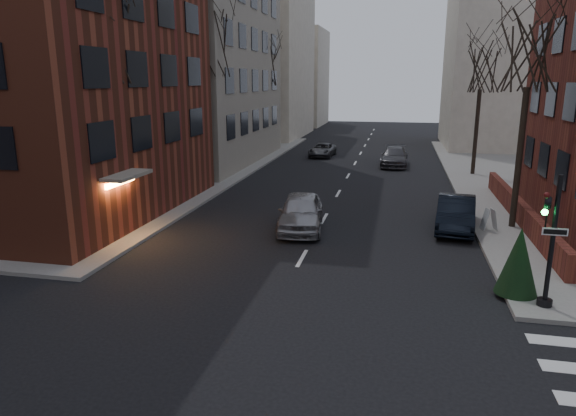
# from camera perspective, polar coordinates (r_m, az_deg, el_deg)

# --- Properties ---
(sidewalk_far_left) EXTENTS (44.00, 44.00, 0.15)m
(sidewalk_far_left) POSITION_cam_1_polar(r_m,az_deg,el_deg) (49.37, -29.20, 4.51)
(sidewalk_far_left) COLOR gray
(sidewalk_far_left) RESTS_ON ground
(building_left_brick) EXTENTS (15.00, 15.00, 18.00)m
(building_left_brick) POSITION_cam_1_polar(r_m,az_deg,el_deg) (29.96, -28.43, 16.75)
(building_left_brick) COLOR brown
(building_left_brick) RESTS_ON ground
(low_wall_right) EXTENTS (0.35, 16.00, 1.00)m
(low_wall_right) POSITION_cam_1_polar(r_m,az_deg,el_deg) (26.96, 24.34, -0.30)
(low_wall_right) COLOR maroon
(low_wall_right) RESTS_ON sidewalk_far_right
(building_distant_la) EXTENTS (14.00, 16.00, 18.00)m
(building_distant_la) POSITION_cam_1_polar(r_m,az_deg,el_deg) (64.34, -4.69, 16.03)
(building_distant_la) COLOR beige
(building_distant_la) RESTS_ON ground
(building_distant_ra) EXTENTS (14.00, 14.00, 16.00)m
(building_distant_ra) POSITION_cam_1_polar(r_m,az_deg,el_deg) (57.77, 24.48, 14.09)
(building_distant_ra) COLOR beige
(building_distant_ra) RESTS_ON ground
(building_distant_lb) EXTENTS (10.00, 12.00, 14.00)m
(building_distant_lb) POSITION_cam_1_polar(r_m,az_deg,el_deg) (80.30, 0.36, 14.25)
(building_distant_lb) COLOR beige
(building_distant_lb) RESTS_ON ground
(traffic_signal) EXTENTS (0.76, 0.44, 4.00)m
(traffic_signal) POSITION_cam_1_polar(r_m,az_deg,el_deg) (16.93, 27.01, -4.17)
(traffic_signal) COLOR black
(traffic_signal) RESTS_ON sidewalk_far_right
(tree_left_a) EXTENTS (4.18, 4.18, 10.26)m
(tree_left_a) POSITION_cam_1_polar(r_m,az_deg,el_deg) (24.02, -19.45, 17.40)
(tree_left_a) COLOR #2D231C
(tree_left_a) RESTS_ON sidewalk_far_left
(tree_left_b) EXTENTS (4.40, 4.40, 10.80)m
(tree_left_b) POSITION_cam_1_polar(r_m,az_deg,el_deg) (34.89, -8.82, 17.46)
(tree_left_b) COLOR #2D231C
(tree_left_b) RESTS_ON sidewalk_far_left
(tree_left_c) EXTENTS (3.96, 3.96, 9.72)m
(tree_left_c) POSITION_cam_1_polar(r_m,az_deg,el_deg) (48.20, -2.66, 15.57)
(tree_left_c) COLOR #2D231C
(tree_left_c) RESTS_ON sidewalk_far_left
(tree_right_a) EXTENTS (3.96, 3.96, 9.72)m
(tree_right_a) POSITION_cam_1_polar(r_m,az_deg,el_deg) (25.20, 25.41, 15.66)
(tree_right_a) COLOR #2D231C
(tree_right_a) RESTS_ON sidewalk_far_right
(tree_right_b) EXTENTS (3.74, 3.74, 9.18)m
(tree_right_b) POSITION_cam_1_polar(r_m,az_deg,el_deg) (38.97, 20.74, 14.42)
(tree_right_b) COLOR #2D231C
(tree_right_b) RESTS_ON sidewalk_far_right
(streetlamp_near) EXTENTS (0.36, 0.36, 6.28)m
(streetlamp_near) POSITION_cam_1_polar(r_m,az_deg,el_deg) (30.98, -10.10, 9.19)
(streetlamp_near) COLOR black
(streetlamp_near) RESTS_ON sidewalk_far_left
(streetlamp_far) EXTENTS (0.36, 0.36, 6.28)m
(streetlamp_far) POSITION_cam_1_polar(r_m,az_deg,el_deg) (50.04, -1.34, 11.19)
(streetlamp_far) COLOR black
(streetlamp_far) RESTS_ON sidewalk_far_left
(parked_sedan) EXTENTS (2.14, 4.84, 1.55)m
(parked_sedan) POSITION_cam_1_polar(r_m,az_deg,el_deg) (24.84, 18.14, -0.59)
(parked_sedan) COLOR black
(parked_sedan) RESTS_ON ground
(car_lane_silver) EXTENTS (2.54, 5.09, 1.66)m
(car_lane_silver) POSITION_cam_1_polar(r_m,az_deg,el_deg) (23.68, 1.43, -0.42)
(car_lane_silver) COLOR #939297
(car_lane_silver) RESTS_ON ground
(car_lane_gray) EXTENTS (2.19, 5.14, 1.48)m
(car_lane_gray) POSITION_cam_1_polar(r_m,az_deg,el_deg) (42.25, 11.73, 5.59)
(car_lane_gray) COLOR #3C3C40
(car_lane_gray) RESTS_ON ground
(car_lane_far) EXTENTS (2.19, 4.36, 1.18)m
(car_lane_far) POSITION_cam_1_polar(r_m,az_deg,el_deg) (46.67, 3.84, 6.45)
(car_lane_far) COLOR #3E3F43
(car_lane_far) RESTS_ON ground
(sandwich_board) EXTENTS (0.54, 0.68, 0.98)m
(sandwich_board) POSITION_cam_1_polar(r_m,az_deg,el_deg) (24.86, 21.49, -1.17)
(sandwich_board) COLOR silver
(sandwich_board) RESTS_ON sidewalk_far_right
(evergreen_shrub) EXTENTS (1.37, 1.37, 2.18)m
(evergreen_shrub) POSITION_cam_1_polar(r_m,az_deg,el_deg) (17.73, 24.24, -5.37)
(evergreen_shrub) COLOR black
(evergreen_shrub) RESTS_ON sidewalk_far_right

